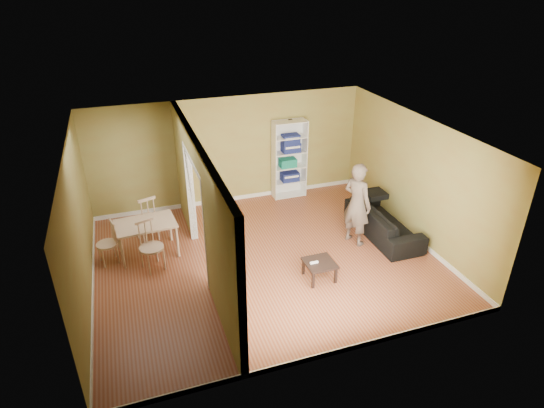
{
  "coord_description": "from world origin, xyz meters",
  "views": [
    {
      "loc": [
        -2.31,
        -7.17,
        5.1
      ],
      "look_at": [
        0.2,
        0.2,
        1.1
      ],
      "focal_mm": 30.0,
      "sensor_mm": 36.0,
      "label": 1
    }
  ],
  "objects_px": {
    "sofa": "(384,218)",
    "person": "(358,197)",
    "bookshelf": "(289,159)",
    "dining_table": "(146,226)",
    "chair_near": "(151,246)",
    "coffee_table": "(320,265)",
    "chair_far": "(146,217)",
    "chair_left": "(107,243)"
  },
  "relations": [
    {
      "from": "sofa",
      "to": "person",
      "type": "relative_size",
      "value": 1.01
    },
    {
      "from": "bookshelf",
      "to": "dining_table",
      "type": "xyz_separation_m",
      "value": [
        -3.62,
        -1.66,
        -0.34
      ]
    },
    {
      "from": "person",
      "to": "chair_near",
      "type": "xyz_separation_m",
      "value": [
        -4.1,
        0.36,
        -0.54
      ]
    },
    {
      "from": "coffee_table",
      "to": "chair_far",
      "type": "relative_size",
      "value": 0.51
    },
    {
      "from": "chair_near",
      "to": "chair_far",
      "type": "distance_m",
      "value": 1.14
    },
    {
      "from": "dining_table",
      "to": "chair_far",
      "type": "xyz_separation_m",
      "value": [
        0.04,
        0.59,
        -0.11
      ]
    },
    {
      "from": "dining_table",
      "to": "person",
      "type": "bearing_deg",
      "value": -12.53
    },
    {
      "from": "sofa",
      "to": "chair_left",
      "type": "bearing_deg",
      "value": 82.61
    },
    {
      "from": "person",
      "to": "bookshelf",
      "type": "bearing_deg",
      "value": -12.11
    },
    {
      "from": "sofa",
      "to": "chair_far",
      "type": "height_order",
      "value": "chair_far"
    },
    {
      "from": "person",
      "to": "chair_near",
      "type": "height_order",
      "value": "person"
    },
    {
      "from": "sofa",
      "to": "chair_left",
      "type": "height_order",
      "value": "chair_left"
    },
    {
      "from": "coffee_table",
      "to": "chair_near",
      "type": "xyz_separation_m",
      "value": [
        -2.88,
        1.31,
        0.19
      ]
    },
    {
      "from": "bookshelf",
      "to": "chair_left",
      "type": "relative_size",
      "value": 2.22
    },
    {
      "from": "person",
      "to": "dining_table",
      "type": "xyz_separation_m",
      "value": [
        -4.14,
        0.92,
        -0.4
      ]
    },
    {
      "from": "chair_left",
      "to": "chair_far",
      "type": "xyz_separation_m",
      "value": [
        0.8,
        0.65,
        0.08
      ]
    },
    {
      "from": "bookshelf",
      "to": "person",
      "type": "bearing_deg",
      "value": -78.68
    },
    {
      "from": "person",
      "to": "sofa",
      "type": "bearing_deg",
      "value": -107.3
    },
    {
      "from": "chair_far",
      "to": "sofa",
      "type": "bearing_deg",
      "value": 144.48
    },
    {
      "from": "bookshelf",
      "to": "chair_left",
      "type": "height_order",
      "value": "bookshelf"
    },
    {
      "from": "coffee_table",
      "to": "chair_near",
      "type": "distance_m",
      "value": 3.17
    },
    {
      "from": "dining_table",
      "to": "chair_left",
      "type": "distance_m",
      "value": 0.79
    },
    {
      "from": "dining_table",
      "to": "chair_near",
      "type": "height_order",
      "value": "chair_near"
    },
    {
      "from": "sofa",
      "to": "dining_table",
      "type": "distance_m",
      "value": 4.95
    },
    {
      "from": "person",
      "to": "dining_table",
      "type": "height_order",
      "value": "person"
    },
    {
      "from": "person",
      "to": "dining_table",
      "type": "relative_size",
      "value": 1.82
    },
    {
      "from": "sofa",
      "to": "bookshelf",
      "type": "height_order",
      "value": "bookshelf"
    },
    {
      "from": "bookshelf",
      "to": "chair_near",
      "type": "xyz_separation_m",
      "value": [
        -3.58,
        -2.21,
        -0.48
      ]
    },
    {
      "from": "coffee_table",
      "to": "dining_table",
      "type": "xyz_separation_m",
      "value": [
        -2.91,
        1.87,
        0.33
      ]
    },
    {
      "from": "bookshelf",
      "to": "dining_table",
      "type": "bearing_deg",
      "value": -155.39
    },
    {
      "from": "bookshelf",
      "to": "coffee_table",
      "type": "relative_size",
      "value": 3.63
    },
    {
      "from": "bookshelf",
      "to": "chair_near",
      "type": "bearing_deg",
      "value": -148.27
    },
    {
      "from": "coffee_table",
      "to": "dining_table",
      "type": "distance_m",
      "value": 3.48
    },
    {
      "from": "bookshelf",
      "to": "dining_table",
      "type": "relative_size",
      "value": 1.71
    },
    {
      "from": "chair_near",
      "to": "dining_table",
      "type": "bearing_deg",
      "value": 73.8
    },
    {
      "from": "dining_table",
      "to": "chair_near",
      "type": "xyz_separation_m",
      "value": [
        0.04,
        -0.56,
        -0.14
      ]
    },
    {
      "from": "dining_table",
      "to": "chair_left",
      "type": "height_order",
      "value": "chair_left"
    },
    {
      "from": "dining_table",
      "to": "chair_near",
      "type": "distance_m",
      "value": 0.58
    },
    {
      "from": "person",
      "to": "coffee_table",
      "type": "relative_size",
      "value": 3.87
    },
    {
      "from": "bookshelf",
      "to": "coffee_table",
      "type": "height_order",
      "value": "bookshelf"
    },
    {
      "from": "chair_left",
      "to": "chair_far",
      "type": "bearing_deg",
      "value": 114.91
    },
    {
      "from": "person",
      "to": "dining_table",
      "type": "bearing_deg",
      "value": 54.04
    }
  ]
}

